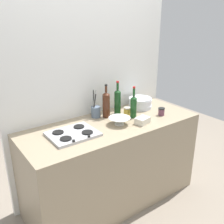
{
  "coord_description": "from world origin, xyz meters",
  "views": [
    {
      "loc": [
        -1.36,
        -1.88,
        1.91
      ],
      "look_at": [
        0.0,
        0.0,
        1.02
      ],
      "focal_mm": 41.35,
      "sensor_mm": 36.0,
      "label": 1
    }
  ],
  "objects_px": {
    "wine_bottle_mid_right": "(134,106)",
    "condiment_jar_front": "(161,112)",
    "condiment_jar_rear": "(127,111)",
    "plate_stack": "(140,103)",
    "wine_bottle_mid_left": "(106,104)",
    "butter_dish": "(142,120)",
    "stovetop_hob": "(73,134)",
    "wine_bottle_leftmost": "(118,101)",
    "utensil_crock": "(96,111)",
    "mixing_bowl": "(120,121)"
  },
  "relations": [
    {
      "from": "wine_bottle_mid_right",
      "to": "condiment_jar_rear",
      "type": "xyz_separation_m",
      "value": [
        -0.0,
        0.1,
        -0.08
      ]
    },
    {
      "from": "plate_stack",
      "to": "wine_bottle_mid_right",
      "type": "bearing_deg",
      "value": -144.66
    },
    {
      "from": "butter_dish",
      "to": "condiment_jar_front",
      "type": "distance_m",
      "value": 0.32
    },
    {
      "from": "butter_dish",
      "to": "utensil_crock",
      "type": "distance_m",
      "value": 0.5
    },
    {
      "from": "wine_bottle_leftmost",
      "to": "condiment_jar_front",
      "type": "bearing_deg",
      "value": -42.04
    },
    {
      "from": "plate_stack",
      "to": "condiment_jar_front",
      "type": "distance_m",
      "value": 0.31
    },
    {
      "from": "plate_stack",
      "to": "butter_dish",
      "type": "relative_size",
      "value": 1.86
    },
    {
      "from": "condiment_jar_front",
      "to": "wine_bottle_mid_right",
      "type": "bearing_deg",
      "value": 156.14
    },
    {
      "from": "utensil_crock",
      "to": "condiment_jar_front",
      "type": "bearing_deg",
      "value": -31.52
    },
    {
      "from": "wine_bottle_mid_left",
      "to": "butter_dish",
      "type": "bearing_deg",
      "value": -61.48
    },
    {
      "from": "wine_bottle_leftmost",
      "to": "wine_bottle_mid_left",
      "type": "distance_m",
      "value": 0.16
    },
    {
      "from": "wine_bottle_mid_left",
      "to": "condiment_jar_rear",
      "type": "bearing_deg",
      "value": -19.53
    },
    {
      "from": "plate_stack",
      "to": "condiment_jar_front",
      "type": "bearing_deg",
      "value": -84.67
    },
    {
      "from": "mixing_bowl",
      "to": "butter_dish",
      "type": "bearing_deg",
      "value": -30.16
    },
    {
      "from": "stovetop_hob",
      "to": "condiment_jar_front",
      "type": "height_order",
      "value": "condiment_jar_front"
    },
    {
      "from": "wine_bottle_mid_right",
      "to": "utensil_crock",
      "type": "xyz_separation_m",
      "value": [
        -0.31,
        0.24,
        -0.06
      ]
    },
    {
      "from": "plate_stack",
      "to": "wine_bottle_mid_left",
      "type": "bearing_deg",
      "value": -179.56
    },
    {
      "from": "plate_stack",
      "to": "mixing_bowl",
      "type": "bearing_deg",
      "value": -153.58
    },
    {
      "from": "wine_bottle_leftmost",
      "to": "butter_dish",
      "type": "height_order",
      "value": "wine_bottle_leftmost"
    },
    {
      "from": "wine_bottle_mid_right",
      "to": "mixing_bowl",
      "type": "xyz_separation_m",
      "value": [
        -0.23,
        -0.06,
        -0.08
      ]
    },
    {
      "from": "condiment_jar_front",
      "to": "wine_bottle_leftmost",
      "type": "bearing_deg",
      "value": 137.96
    },
    {
      "from": "plate_stack",
      "to": "butter_dish",
      "type": "distance_m",
      "value": 0.45
    },
    {
      "from": "wine_bottle_mid_right",
      "to": "condiment_jar_front",
      "type": "bearing_deg",
      "value": -23.86
    },
    {
      "from": "butter_dish",
      "to": "condiment_jar_rear",
      "type": "xyz_separation_m",
      "value": [
        0.03,
        0.27,
        0.01
      ]
    },
    {
      "from": "mixing_bowl",
      "to": "condiment_jar_front",
      "type": "distance_m",
      "value": 0.51
    },
    {
      "from": "wine_bottle_leftmost",
      "to": "condiment_jar_rear",
      "type": "height_order",
      "value": "wine_bottle_leftmost"
    },
    {
      "from": "plate_stack",
      "to": "wine_bottle_mid_right",
      "type": "xyz_separation_m",
      "value": [
        -0.25,
        -0.18,
        0.07
      ]
    },
    {
      "from": "wine_bottle_leftmost",
      "to": "butter_dish",
      "type": "relative_size",
      "value": 2.52
    },
    {
      "from": "wine_bottle_mid_right",
      "to": "plate_stack",
      "type": "bearing_deg",
      "value": 35.34
    },
    {
      "from": "condiment_jar_front",
      "to": "wine_bottle_mid_left",
      "type": "bearing_deg",
      "value": 149.08
    },
    {
      "from": "wine_bottle_leftmost",
      "to": "condiment_jar_rear",
      "type": "bearing_deg",
      "value": -55.2
    },
    {
      "from": "utensil_crock",
      "to": "condiment_jar_front",
      "type": "xyz_separation_m",
      "value": [
        0.59,
        -0.36,
        -0.03
      ]
    },
    {
      "from": "wine_bottle_mid_left",
      "to": "wine_bottle_leftmost",
      "type": "bearing_deg",
      "value": 4.52
    },
    {
      "from": "butter_dish",
      "to": "mixing_bowl",
      "type": "bearing_deg",
      "value": 149.84
    },
    {
      "from": "butter_dish",
      "to": "condiment_jar_front",
      "type": "relative_size",
      "value": 1.76
    },
    {
      "from": "condiment_jar_front",
      "to": "condiment_jar_rear",
      "type": "xyz_separation_m",
      "value": [
        -0.28,
        0.22,
        0.0
      ]
    },
    {
      "from": "wine_bottle_mid_right",
      "to": "mixing_bowl",
      "type": "relative_size",
      "value": 1.55
    },
    {
      "from": "condiment_jar_front",
      "to": "condiment_jar_rear",
      "type": "height_order",
      "value": "condiment_jar_rear"
    },
    {
      "from": "utensil_crock",
      "to": "wine_bottle_leftmost",
      "type": "bearing_deg",
      "value": -11.56
    },
    {
      "from": "wine_bottle_mid_left",
      "to": "mixing_bowl",
      "type": "xyz_separation_m",
      "value": [
        -0.01,
        -0.23,
        -0.1
      ]
    },
    {
      "from": "mixing_bowl",
      "to": "condiment_jar_rear",
      "type": "distance_m",
      "value": 0.27
    },
    {
      "from": "stovetop_hob",
      "to": "wine_bottle_leftmost",
      "type": "distance_m",
      "value": 0.68
    },
    {
      "from": "wine_bottle_mid_right",
      "to": "utensil_crock",
      "type": "relative_size",
      "value": 1.12
    },
    {
      "from": "wine_bottle_leftmost",
      "to": "utensil_crock",
      "type": "height_order",
      "value": "wine_bottle_leftmost"
    },
    {
      "from": "condiment_jar_front",
      "to": "condiment_jar_rear",
      "type": "relative_size",
      "value": 0.99
    },
    {
      "from": "utensil_crock",
      "to": "mixing_bowl",
      "type": "bearing_deg",
      "value": -74.29
    },
    {
      "from": "wine_bottle_mid_left",
      "to": "stovetop_hob",
      "type": "bearing_deg",
      "value": -159.27
    },
    {
      "from": "mixing_bowl",
      "to": "condiment_jar_rear",
      "type": "height_order",
      "value": "condiment_jar_rear"
    },
    {
      "from": "plate_stack",
      "to": "condiment_jar_front",
      "type": "relative_size",
      "value": 3.26
    },
    {
      "from": "wine_bottle_mid_right",
      "to": "condiment_jar_rear",
      "type": "relative_size",
      "value": 4.04
    }
  ]
}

